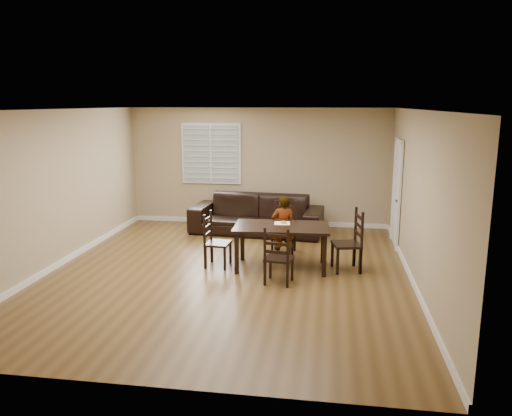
# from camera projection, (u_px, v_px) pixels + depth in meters

# --- Properties ---
(ground) EXTENTS (7.00, 7.00, 0.00)m
(ground) POSITION_uv_depth(u_px,v_px,m) (228.00, 273.00, 8.40)
(ground) COLOR brown
(ground) RESTS_ON ground
(room) EXTENTS (6.04, 7.04, 2.72)m
(room) POSITION_uv_depth(u_px,v_px,m) (231.00, 165.00, 8.19)
(room) COLOR tan
(room) RESTS_ON ground
(dining_table) EXTENTS (1.64, 0.98, 0.75)m
(dining_table) POSITION_uv_depth(u_px,v_px,m) (282.00, 231.00, 8.50)
(dining_table) COLOR black
(dining_table) RESTS_ON ground
(chair_near) EXTENTS (0.46, 0.43, 0.97)m
(chair_near) POSITION_uv_depth(u_px,v_px,m) (285.00, 229.00, 9.54)
(chair_near) COLOR black
(chair_near) RESTS_ON ground
(chair_far) EXTENTS (0.47, 0.44, 0.93)m
(chair_far) POSITION_uv_depth(u_px,v_px,m) (277.00, 259.00, 7.73)
(chair_far) COLOR black
(chair_far) RESTS_ON ground
(chair_left) EXTENTS (0.43, 0.45, 0.95)m
(chair_left) POSITION_uv_depth(u_px,v_px,m) (212.00, 242.00, 8.68)
(chair_left) COLOR black
(chair_left) RESTS_ON ground
(chair_right) EXTENTS (0.53, 0.56, 1.06)m
(chair_right) POSITION_uv_depth(u_px,v_px,m) (354.00, 243.00, 8.44)
(chair_right) COLOR black
(chair_right) RESTS_ON ground
(child) EXTENTS (0.47, 0.36, 1.16)m
(child) POSITION_uv_depth(u_px,v_px,m) (283.00, 227.00, 9.09)
(child) COLOR gray
(child) RESTS_ON ground
(napkin) EXTENTS (0.29, 0.29, 0.00)m
(napkin) POSITION_uv_depth(u_px,v_px,m) (282.00, 223.00, 8.66)
(napkin) COLOR silver
(napkin) RESTS_ON dining_table
(donut) EXTENTS (0.10, 0.10, 0.04)m
(donut) POSITION_uv_depth(u_px,v_px,m) (283.00, 222.00, 8.65)
(donut) COLOR #BA8D42
(donut) RESTS_ON napkin
(sofa) EXTENTS (2.92, 1.34, 0.83)m
(sofa) POSITION_uv_depth(u_px,v_px,m) (257.00, 214.00, 10.89)
(sofa) COLOR black
(sofa) RESTS_ON ground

